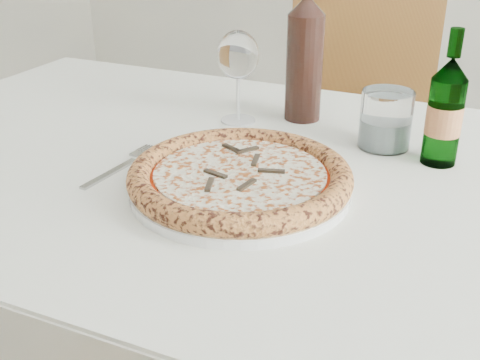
% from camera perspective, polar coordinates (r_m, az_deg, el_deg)
% --- Properties ---
extents(dining_table, '(1.56, 0.95, 0.76)m').
position_cam_1_polar(dining_table, '(1.02, 2.13, -2.96)').
color(dining_table, '#592E15').
rests_on(dining_table, floor).
extents(chair_far, '(0.49, 0.49, 0.93)m').
position_cam_1_polar(chair_far, '(1.74, 11.05, 3.99)').
color(chair_far, '#592E15').
rests_on(chair_far, floor).
extents(plate, '(0.33, 0.33, 0.02)m').
position_cam_1_polar(plate, '(0.90, 0.00, -0.65)').
color(plate, white).
rests_on(plate, dining_table).
extents(pizza, '(0.33, 0.33, 0.03)m').
position_cam_1_polar(pizza, '(0.89, -0.00, 0.37)').
color(pizza, tan).
rests_on(pizza, plate).
extents(fork, '(0.03, 0.18, 0.00)m').
position_cam_1_polar(fork, '(1.00, -11.37, 1.25)').
color(fork, '#A2A2A2').
rests_on(fork, dining_table).
extents(wine_glass, '(0.08, 0.08, 0.18)m').
position_cam_1_polar(wine_glass, '(1.15, -0.20, 11.56)').
color(wine_glass, silver).
rests_on(wine_glass, dining_table).
extents(tumbler, '(0.09, 0.09, 0.10)m').
position_cam_1_polar(tumbler, '(1.08, 13.62, 5.25)').
color(tumbler, white).
rests_on(tumbler, dining_table).
extents(beer_bottle, '(0.06, 0.06, 0.22)m').
position_cam_1_polar(beer_bottle, '(1.02, 18.86, 6.15)').
color(beer_bottle, '#2D762F').
rests_on(beer_bottle, dining_table).
extents(wine_bottle, '(0.07, 0.07, 0.29)m').
position_cam_1_polar(wine_bottle, '(1.17, 6.16, 11.53)').
color(wine_bottle, black).
rests_on(wine_bottle, dining_table).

